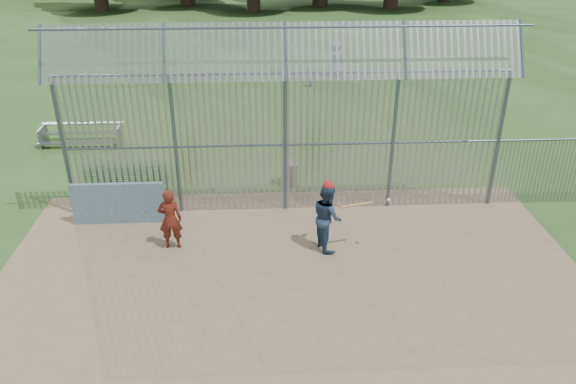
{
  "coord_description": "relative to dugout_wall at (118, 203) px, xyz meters",
  "views": [
    {
      "loc": [
        -0.67,
        -10.86,
        7.8
      ],
      "look_at": [
        0.0,
        2.0,
        1.3
      ],
      "focal_mm": 35.0,
      "sensor_mm": 36.0,
      "label": 1
    }
  ],
  "objects": [
    {
      "name": "ground",
      "position": [
        4.6,
        -2.9,
        -0.62
      ],
      "size": [
        120.0,
        120.0,
        0.0
      ],
      "primitive_type": "plane",
      "color": "#2D511E",
      "rests_on": "ground"
    },
    {
      "name": "batter",
      "position": [
        5.55,
        -1.55,
        0.28
      ],
      "size": [
        0.87,
        1.01,
        1.76
      ],
      "primitive_type": "imported",
      "rotation": [
        0.0,
        0.0,
        1.85
      ],
      "color": "#22374F",
      "rests_on": "dirt_infield"
    },
    {
      "name": "dugout_wall",
      "position": [
        0.0,
        0.0,
        0.0
      ],
      "size": [
        2.5,
        0.12,
        1.2
      ],
      "primitive_type": "cube",
      "color": "#38566B",
      "rests_on": "dirt_infield"
    },
    {
      "name": "backstop_fence",
      "position": [
        6.41,
        0.53,
        1.74
      ],
      "size": [
        20.09,
        0.81,
        5.3
      ],
      "color": "#47566B",
      "rests_on": "ground"
    },
    {
      "name": "bg_kid_seated",
      "position": [
        6.41,
        13.21,
        -0.16
      ],
      "size": [
        0.57,
        0.5,
        0.92
      ],
      "primitive_type": "imported",
      "rotation": [
        0.0,
        0.0,
        2.51
      ],
      "color": "slate",
      "rests_on": "ground"
    },
    {
      "name": "trash_can",
      "position": [
        4.81,
        2.21,
        -0.24
      ],
      "size": [
        0.56,
        0.56,
        0.82
      ],
      "color": "gray",
      "rests_on": "ground"
    },
    {
      "name": "bleacher",
      "position": [
        -2.66,
        6.0,
        -0.21
      ],
      "size": [
        3.0,
        0.95,
        0.72
      ],
      "color": "slate",
      "rests_on": "ground"
    },
    {
      "name": "onlooker",
      "position": [
        1.6,
        -1.34,
        0.21
      ],
      "size": [
        0.6,
        0.4,
        1.63
      ],
      "primitive_type": "imported",
      "rotation": [
        0.0,
        0.0,
        3.17
      ],
      "color": "maroon",
      "rests_on": "dirt_infield"
    },
    {
      "name": "batting_gear",
      "position": [
        5.69,
        -1.58,
        1.06
      ],
      "size": [
        1.64,
        0.45,
        0.64
      ],
      "color": "#B4181E",
      "rests_on": "ground"
    },
    {
      "name": "dirt_infield",
      "position": [
        4.6,
        -3.4,
        -0.61
      ],
      "size": [
        14.0,
        10.0,
        0.02
      ],
      "primitive_type": "cube",
      "color": "#756047",
      "rests_on": "ground"
    },
    {
      "name": "bg_kid_standing",
      "position": [
        7.93,
        15.04,
        0.28
      ],
      "size": [
        1.04,
        0.99,
        1.8
      ],
      "primitive_type": "imported",
      "rotation": [
        0.0,
        0.0,
        3.8
      ],
      "color": "gray",
      "rests_on": "ground"
    }
  ]
}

